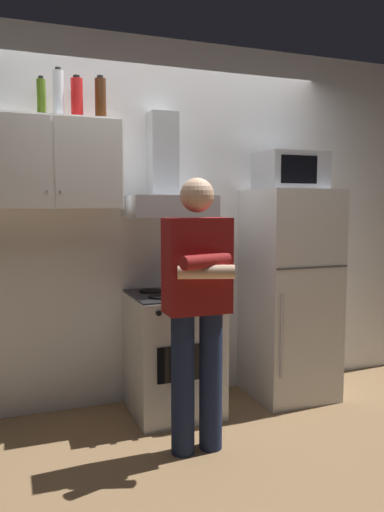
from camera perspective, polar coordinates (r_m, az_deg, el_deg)
name	(u,v)px	position (r m, az deg, el deg)	size (l,w,h in m)	color
ground_plane	(192,424)	(3.60, 0.00, -18.55)	(7.00, 7.00, 0.00)	olive
back_wall_tiled	(164,223)	(3.85, -3.15, 3.80)	(4.80, 0.10, 2.70)	white
upper_cabinet	(51,164)	(3.47, -15.76, 10.00)	(0.90, 0.37, 0.60)	white
stove_oven	(173,353)	(3.65, -2.15, -10.93)	(0.60, 0.62, 0.87)	white
range_hood	(167,189)	(3.62, -2.86, 7.60)	(0.60, 0.44, 0.75)	#B7BABF
refrigerator	(290,294)	(3.96, 11.02, -4.25)	(0.60, 0.62, 1.60)	silver
microwave	(291,171)	(3.93, 11.14, 9.44)	(0.48, 0.37, 0.28)	#B7BABF
person_standing	(197,304)	(2.97, 0.61, -5.51)	(0.38, 0.33, 1.64)	#192342
cooking_pot	(196,287)	(3.47, 0.48, -3.51)	(0.31, 0.21, 0.09)	#B7BABF
bottle_olive_oil	(41,98)	(3.57, -16.74, 16.79)	(0.06, 0.06, 0.27)	#4C6B19
bottle_soda_red	(77,98)	(3.55, -12.95, 17.05)	(0.08, 0.08, 0.28)	red
bottle_vodka_clear	(59,94)	(3.53, -14.92, 17.37)	(0.07, 0.07, 0.32)	silver
bottle_rum_dark	(101,99)	(3.57, -10.35, 17.12)	(0.07, 0.07, 0.29)	#47230F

